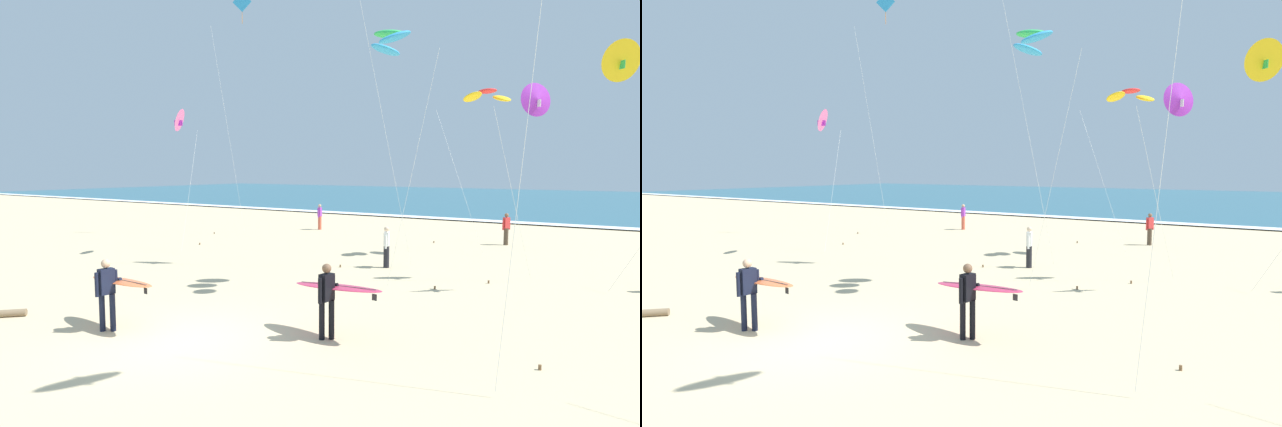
% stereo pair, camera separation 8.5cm
% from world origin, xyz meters
% --- Properties ---
extents(ground_plane, '(160.00, 160.00, 0.00)m').
position_xyz_m(ground_plane, '(0.00, 0.00, 0.00)').
color(ground_plane, '#D1BA8E').
extents(ocean_water, '(160.00, 60.00, 0.08)m').
position_xyz_m(ocean_water, '(0.00, 59.21, 0.04)').
color(ocean_water, '#2D6075').
rests_on(ocean_water, ground).
extents(shoreline_foam, '(160.00, 1.64, 0.01)m').
position_xyz_m(shoreline_foam, '(0.00, 29.51, 0.09)').
color(shoreline_foam, white).
rests_on(shoreline_foam, ocean_water).
extents(surfer_lead, '(2.48, 1.06, 1.71)m').
position_xyz_m(surfer_lead, '(2.75, 2.09, 1.05)').
color(surfer_lead, black).
rests_on(surfer_lead, ground).
extents(surfer_trailing, '(2.55, 1.02, 1.71)m').
position_xyz_m(surfer_trailing, '(-1.82, -0.26, 1.05)').
color(surfer_trailing, black).
rests_on(surfer_trailing, ground).
extents(kite_diamond_cobalt_near, '(2.23, 1.03, 13.56)m').
position_xyz_m(kite_diamond_cobalt_near, '(-11.21, 14.55, 12.34)').
color(kite_diamond_cobalt_near, '#2D99DB').
rests_on(kite_diamond_cobalt_near, ground).
extents(kite_delta_rose_far, '(1.85, 2.95, 6.41)m').
position_xyz_m(kite_delta_rose_far, '(-8.91, 7.95, 5.88)').
color(kite_delta_rose_far, pink).
rests_on(kite_delta_rose_far, ground).
extents(kite_delta_violet_high, '(1.57, 1.69, 6.62)m').
position_xyz_m(kite_delta_violet_high, '(5.21, 10.72, 6.03)').
color(kite_delta_violet_high, purple).
rests_on(kite_delta_violet_high, ground).
extents(kite_arc_scarlet_close, '(4.27, 3.66, 7.17)m').
position_xyz_m(kite_arc_scarlet_close, '(2.40, 14.92, 6.87)').
color(kite_arc_scarlet_close, yellow).
rests_on(kite_arc_scarlet_close, ground).
extents(kite_delta_golden_outer, '(4.26, 3.69, 7.53)m').
position_xyz_m(kite_delta_golden_outer, '(7.60, 10.10, 6.89)').
color(kite_delta_golden_outer, yellow).
rests_on(kite_delta_golden_outer, ground).
extents(kite_arc_emerald_extra, '(2.29, 2.33, 7.92)m').
position_xyz_m(kite_arc_emerald_extra, '(1.75, 6.89, 7.61)').
color(kite_arc_emerald_extra, '#2D99DB').
rests_on(kite_arc_emerald_extra, ground).
extents(bystander_purple_top, '(0.24, 0.49, 1.59)m').
position_xyz_m(bystander_purple_top, '(-8.88, 18.98, 0.81)').
color(bystander_purple_top, '#D8593F').
rests_on(bystander_purple_top, ground).
extents(bystander_white_top, '(0.27, 0.48, 1.59)m').
position_xyz_m(bystander_white_top, '(0.10, 10.15, 0.81)').
color(bystander_white_top, black).
rests_on(bystander_white_top, ground).
extents(bystander_red_top, '(0.32, 0.44, 1.59)m').
position_xyz_m(bystander_red_top, '(2.43, 18.74, 0.81)').
color(bystander_red_top, '#4C3D2D').
rests_on(bystander_red_top, ground).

